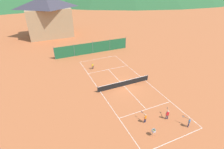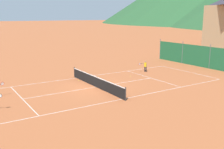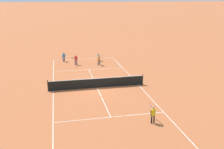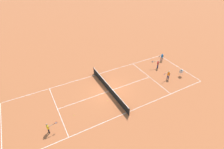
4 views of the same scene
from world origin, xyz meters
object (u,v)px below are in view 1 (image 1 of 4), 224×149
Objects in this scene: alpine_chalet at (48,16)px; player_far_service at (167,114)px; tennis_net at (124,83)px; player_near_baseline at (189,122)px; tennis_ball_service_box at (108,91)px; player_near_service at (145,117)px; tennis_ball_alley_right at (113,85)px; tennis_ball_alley_left at (103,74)px; ball_hopper at (154,131)px; player_far_baseline at (93,66)px.

player_far_service is at bearing -79.32° from alpine_chalet.
tennis_net is 7.28× the size of player_near_baseline.
player_far_service reaches higher than tennis_ball_service_box.
alpine_chalet is (-5.30, 42.61, 5.08)m from player_near_service.
player_near_baseline is at bearing -62.21° from tennis_ball_service_box.
alpine_chalet reaches higher than player_near_service.
player_near_baseline is at bearing -55.85° from player_far_service.
tennis_ball_alley_right is 1.88m from tennis_ball_service_box.
ball_hopper is (-0.08, -15.51, 0.62)m from tennis_ball_alley_left.
player_far_baseline is 27.31m from alpine_chalet.
player_near_service is 19.33× the size of tennis_ball_alley_right.
player_far_service is at bearing -12.43° from player_near_service.
player_near_service is (1.13, -16.10, 0.02)m from player_far_baseline.
tennis_net reaches higher than tennis_ball_service_box.
player_far_service is 14.35m from tennis_ball_alley_left.
ball_hopper reaches higher than tennis_ball_alley_right.
player_far_service reaches higher than tennis_ball_alley_left.
player_far_baseline is 1.39× the size of ball_hopper.
tennis_net is at bearing -71.18° from player_far_baseline.
player_far_service reaches higher than player_near_service.
player_near_service is 2.15m from ball_hopper.
tennis_ball_service_box is (-4.23, 8.62, -0.73)m from player_far_service.
player_near_baseline reaches higher than player_far_baseline.
ball_hopper is at bearing -97.30° from player_near_service.
player_near_baseline is 19.57m from player_far_baseline.
ball_hopper is (-1.81, -10.41, 0.16)m from tennis_net.
tennis_net is 9.00m from player_far_service.
player_far_baseline reaches higher than ball_hopper.
tennis_net is 35.41m from alpine_chalet.
tennis_ball_alley_right is 0.01× the size of alpine_chalet.
tennis_net is at bearing 98.40° from player_far_service.
tennis_net is 7.20× the size of player_near_service.
player_far_service is 9.63m from tennis_ball_service_box.
tennis_ball_alley_right is at bearing -80.34° from player_far_baseline.
player_near_baseline is 2.52m from player_far_service.
tennis_ball_alley_left is at bearing 102.27° from player_far_service.
player_far_baseline is 18.73× the size of tennis_ball_service_box.
alpine_chalet is at bearing 97.09° from player_near_service.
tennis_net reaches higher than ball_hopper.
player_near_service reaches higher than tennis_net.
player_far_baseline is at bearing 103.39° from player_far_service.
tennis_ball_alley_right is (1.17, -6.87, -0.69)m from player_far_baseline.
player_near_baseline is at bearing -70.52° from tennis_ball_alley_right.
tennis_net reaches higher than tennis_ball_alley_right.
tennis_ball_service_box is 10.20m from ball_hopper.
tennis_ball_alley_left is at bearing 90.83° from player_near_service.
tennis_ball_alley_left is 0.01× the size of alpine_chalet.
alpine_chalet is at bearing 101.27° from tennis_net.
player_near_service reaches higher than player_near_baseline.
tennis_ball_alley_left is (-0.19, 13.38, -0.71)m from player_near_service.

